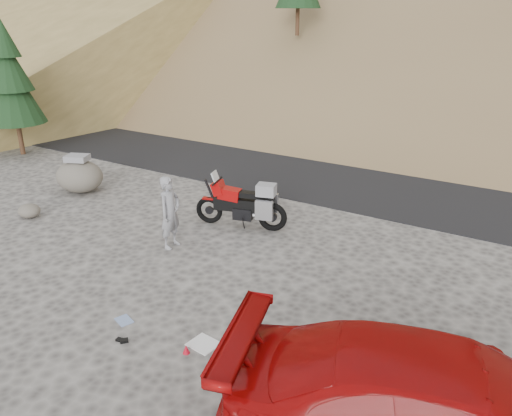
% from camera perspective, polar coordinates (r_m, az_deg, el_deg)
% --- Properties ---
extents(ground, '(140.00, 140.00, 0.00)m').
position_cam_1_polar(ground, '(10.91, -11.41, -7.53)').
color(ground, '#484542').
rests_on(ground, ground).
extents(road, '(120.00, 7.00, 0.05)m').
position_cam_1_polar(road, '(17.96, 8.32, 4.47)').
color(road, black).
rests_on(road, ground).
extents(conifer_verge, '(2.20, 2.20, 5.04)m').
position_cam_1_polar(conifer_verge, '(21.15, -26.31, 13.14)').
color(conifer_verge, '#3A2515').
rests_on(conifer_verge, ground).
extents(motorcycle, '(2.40, 1.10, 1.46)m').
position_cam_1_polar(motorcycle, '(12.74, -1.29, 0.40)').
color(motorcycle, black).
rests_on(motorcycle, ground).
extents(man, '(0.45, 0.66, 1.74)m').
position_cam_1_polar(man, '(12.11, -9.52, -4.31)').
color(man, gray).
rests_on(man, ground).
extents(boulder, '(1.74, 1.56, 1.16)m').
position_cam_1_polar(boulder, '(16.28, -19.52, 3.50)').
color(boulder, '#545148').
rests_on(boulder, ground).
extents(small_rock, '(0.62, 0.56, 0.37)m').
position_cam_1_polar(small_rock, '(14.84, -24.49, -0.29)').
color(small_rock, '#545148').
rests_on(small_rock, ground).
extents(gear_white_cloth, '(0.52, 0.47, 0.02)m').
position_cam_1_polar(gear_white_cloth, '(8.76, -6.02, -15.19)').
color(gear_white_cloth, white).
rests_on(gear_white_cloth, ground).
extents(gear_blue_mat, '(0.50, 0.50, 0.20)m').
position_cam_1_polar(gear_blue_mat, '(8.43, -0.94, -15.97)').
color(gear_blue_mat, '#192D97').
rests_on(gear_blue_mat, ground).
extents(gear_bottle, '(0.09, 0.09, 0.21)m').
position_cam_1_polar(gear_bottle, '(8.44, -3.45, -15.93)').
color(gear_bottle, '#192D97').
rests_on(gear_bottle, ground).
extents(gear_funnel, '(0.15, 0.15, 0.15)m').
position_cam_1_polar(gear_funnel, '(8.57, -7.99, -15.68)').
color(gear_funnel, '#B90C1E').
rests_on(gear_funnel, ground).
extents(gear_glove_a, '(0.14, 0.11, 0.04)m').
position_cam_1_polar(gear_glove_a, '(9.09, -15.31, -14.31)').
color(gear_glove_a, black).
rests_on(gear_glove_a, ground).
extents(gear_glove_b, '(0.17, 0.17, 0.05)m').
position_cam_1_polar(gear_glove_b, '(9.04, -14.83, -14.45)').
color(gear_glove_b, black).
rests_on(gear_glove_b, ground).
extents(gear_blue_cloth, '(0.40, 0.35, 0.01)m').
position_cam_1_polar(gear_blue_cloth, '(9.58, -14.84, -12.31)').
color(gear_blue_cloth, '#7B91BE').
rests_on(gear_blue_cloth, ground).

